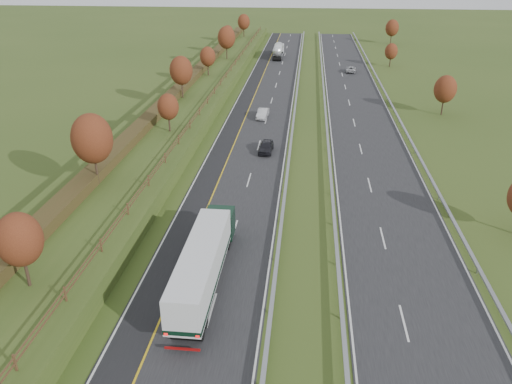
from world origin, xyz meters
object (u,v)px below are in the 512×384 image
Objects in this scene: box_lorry at (204,261)px; road_tanker at (278,50)px; car_silver_mid at (263,113)px; car_dark_near at (266,147)px; car_small_far at (276,51)px; car_oncoming at (351,69)px.

box_lorry is 100.25m from road_tanker.
road_tanker is 2.52× the size of car_silver_mid.
car_small_far is at bearing 95.43° from car_dark_near.
box_lorry is 30.56m from car_dark_near.
car_dark_near is 15.73m from car_silver_mid.
car_small_far is at bearing 95.25° from car_silver_mid.
box_lorry is at bearing -89.72° from road_tanker.
road_tanker is at bearing -36.82° from car_oncoming.
box_lorry is 1.45× the size of road_tanker.
box_lorry is 3.52× the size of car_small_far.
car_silver_mid is (0.89, -54.19, -1.09)m from road_tanker.
car_small_far reaches higher than car_oncoming.
road_tanker is 69.87m from car_dark_near.
car_silver_mid is (-1.86, 15.62, -0.01)m from car_dark_near.
road_tanker reaches higher than car_oncoming.
car_oncoming is (17.13, 83.62, -1.64)m from box_lorry.
box_lorry is 3.71× the size of car_dark_near.
car_dark_near is at bearing -87.74° from road_tanker.
car_silver_mid reaches higher than car_small_far.
car_oncoming is (16.72, 37.56, -0.09)m from car_silver_mid.
box_lorry is at bearing -93.58° from car_small_far.
car_dark_near is 55.21m from car_oncoming.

